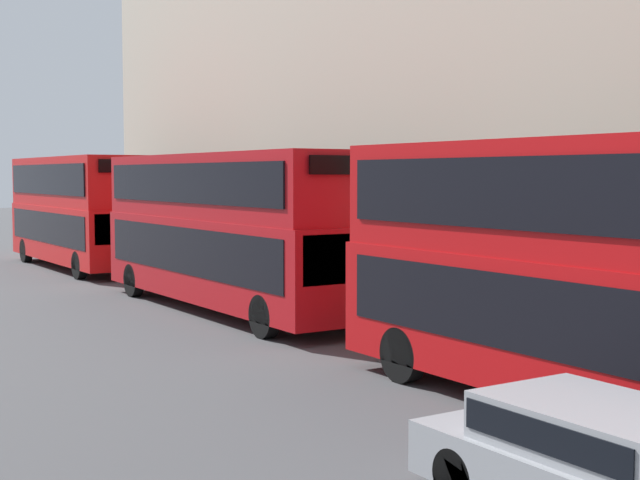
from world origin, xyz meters
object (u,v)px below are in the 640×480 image
(bus_second_in_queue, at_px, (227,225))
(car_dark_sedan, at_px, (602,462))
(bus_leading, at_px, (602,265))
(pedestrian, at_px, (223,261))
(bus_third_in_queue, at_px, (78,207))

(bus_second_in_queue, bearing_deg, car_dark_sedan, -102.38)
(bus_leading, height_order, pedestrian, bus_leading)
(bus_leading, relative_size, pedestrian, 5.80)
(bus_leading, height_order, bus_third_in_queue, bus_third_in_queue)
(car_dark_sedan, distance_m, pedestrian, 21.48)
(bus_third_in_queue, xyz_separation_m, pedestrian, (2.43, -7.90, -1.61))
(bus_leading, height_order, bus_second_in_queue, bus_second_in_queue)
(bus_second_in_queue, relative_size, bus_third_in_queue, 1.08)
(bus_leading, xyz_separation_m, bus_third_in_queue, (-0.00, 25.69, 0.07))
(bus_second_in_queue, height_order, car_dark_sedan, bus_second_in_queue)
(pedestrian, bearing_deg, bus_second_in_queue, -115.08)
(bus_second_in_queue, bearing_deg, pedestrian, 64.92)
(bus_third_in_queue, bearing_deg, pedestrian, -72.92)
(bus_leading, bearing_deg, bus_third_in_queue, 90.00)
(bus_third_in_queue, height_order, car_dark_sedan, bus_third_in_queue)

